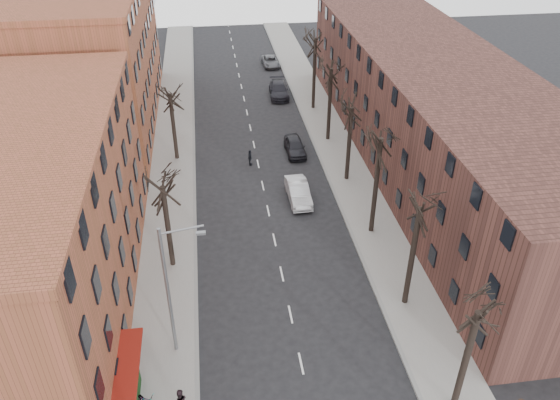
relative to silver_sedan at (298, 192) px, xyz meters
name	(u,v)px	position (x,y,z in m)	size (l,w,h in m)	color
sidewalk_left	(173,154)	(-10.73, 9.69, -0.71)	(4.00, 90.00, 0.15)	gray
sidewalk_right	(334,143)	(5.27, 9.69, -0.71)	(4.00, 90.00, 0.15)	gray
building_left_near	(18,232)	(-18.73, -10.31, 5.21)	(12.00, 26.00, 12.00)	brown
building_left_far	(89,58)	(-18.73, 18.69, 6.21)	(12.00, 28.00, 14.00)	brown
building_right	(436,114)	(13.27, 4.69, 4.21)	(12.00, 50.00, 10.00)	#512C25
tree_right_b	(404,303)	(4.87, -13.31, -0.79)	(5.20, 5.20, 10.80)	black
tree_right_c	(371,232)	(4.87, -5.31, -0.79)	(5.20, 5.20, 11.60)	black
tree_right_d	(346,180)	(4.87, 2.69, -0.79)	(5.20, 5.20, 10.00)	black
tree_right_e	(328,140)	(4.87, 10.69, -0.79)	(5.20, 5.20, 10.80)	black
tree_right_f	(313,109)	(4.87, 18.69, -0.79)	(5.20, 5.20, 11.60)	black
tree_left_a	(173,265)	(-10.33, -7.31, -0.79)	(5.20, 5.20, 9.50)	black
tree_left_b	(177,159)	(-10.33, 8.69, -0.79)	(5.20, 5.20, 9.50)	black
streetlight	(170,287)	(-9.76, -15.31, 4.22)	(2.45, 0.22, 9.03)	slate
silver_sedan	(298,192)	(0.00, 0.00, 0.00)	(1.67, 4.79, 1.58)	silver
parked_car_near	(295,146)	(1.07, 8.35, -0.04)	(1.78, 4.42, 1.51)	black
parked_car_mid	(279,90)	(1.49, 22.96, 0.00)	(2.20, 5.40, 1.57)	black
parked_car_far	(270,61)	(1.82, 33.76, -0.16)	(2.09, 4.53, 1.26)	#57595F
pedestrian_crossing	(250,158)	(-3.48, 6.60, -0.02)	(0.90, 0.38, 1.54)	black
bicycle	(145,399)	(-11.48, -19.01, -0.21)	(0.57, 1.65, 0.87)	gray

